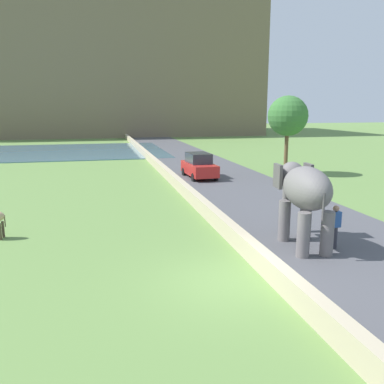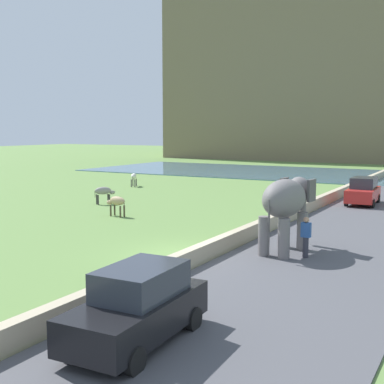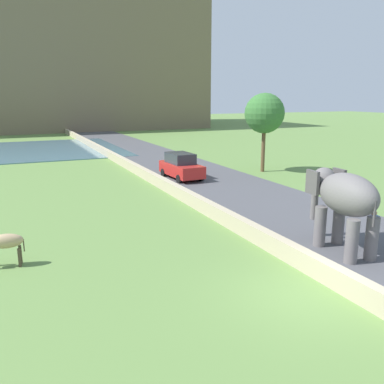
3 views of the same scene
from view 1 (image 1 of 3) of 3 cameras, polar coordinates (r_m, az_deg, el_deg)
The scene contains 9 objects.
ground_plane at distance 12.21m, azimuth 5.53°, elevation -12.41°, with size 220.00×220.00×0.00m, color #608442.
road_surface at distance 32.11m, azimuth 2.55°, elevation 2.90°, with size 7.00×120.00×0.06m, color #4C4C51.
barrier_wall at distance 29.30m, azimuth -3.55°, elevation 2.64°, with size 0.40×110.00×0.68m, color tan.
lake at distance 49.90m, azimuth -25.25°, elevation 4.99°, with size 36.00×18.00×0.08m, color slate.
hill_distant at distance 82.55m, azimuth -15.52°, elevation 17.05°, with size 64.00×28.00×26.25m, color #75664C.
elephant at distance 14.94m, azimuth 15.43°, elevation -0.05°, with size 1.63×3.52×2.99m.
person_beside_elephant at distance 15.25m, azimuth 19.41°, elevation -4.57°, with size 0.36×0.22×1.63m.
car_red at distance 29.03m, azimuth 1.00°, elevation 3.69°, with size 1.94×4.07×1.80m.
tree_near at distance 31.28m, azimuth 13.30°, elevation 10.32°, with size 2.96×2.96×5.86m.
Camera 1 is at (-3.66, -10.52, 5.00)m, focal length 37.99 mm.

